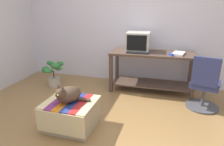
% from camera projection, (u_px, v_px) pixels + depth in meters
% --- Properties ---
extents(ground_plane, '(14.00, 14.00, 0.00)m').
position_uv_depth(ground_plane, '(98.00, 132.00, 2.67)').
color(ground_plane, olive).
extents(back_wall, '(8.00, 0.10, 2.60)m').
position_uv_depth(back_wall, '(131.00, 21.00, 4.11)').
color(back_wall, silver).
rests_on(back_wall, ground_plane).
extents(desk, '(1.58, 0.66, 0.77)m').
position_uv_depth(desk, '(152.00, 65.00, 3.81)').
color(desk, '#4C382D').
rests_on(desk, ground_plane).
extents(tv_monitor, '(0.45, 0.42, 0.36)m').
position_uv_depth(tv_monitor, '(138.00, 42.00, 3.81)').
color(tv_monitor, '#BCB7A8').
rests_on(tv_monitor, desk).
extents(keyboard, '(0.40, 0.15, 0.02)m').
position_uv_depth(keyboard, '(138.00, 52.00, 3.67)').
color(keyboard, black).
rests_on(keyboard, desk).
extents(book, '(0.25, 0.33, 0.03)m').
position_uv_depth(book, '(179.00, 53.00, 3.58)').
color(book, white).
rests_on(book, desk).
extents(ottoman_with_blanket, '(0.67, 0.60, 0.39)m').
position_uv_depth(ottoman_with_blanket, '(71.00, 114.00, 2.72)').
color(ottoman_with_blanket, tan).
rests_on(ottoman_with_blanket, ground_plane).
extents(cat, '(0.46, 0.42, 0.28)m').
position_uv_depth(cat, '(68.00, 94.00, 2.61)').
color(cat, '#473323').
rests_on(cat, ottoman_with_blanket).
extents(potted_plant, '(0.43, 0.36, 0.53)m').
position_uv_depth(potted_plant, '(54.00, 73.00, 4.09)').
color(potted_plant, '#B7A893').
rests_on(potted_plant, ground_plane).
extents(office_chair, '(0.52, 0.52, 0.89)m').
position_uv_depth(office_chair, '(204.00, 87.00, 3.15)').
color(office_chair, '#4C4C51').
rests_on(office_chair, ground_plane).
extents(stapler, '(0.08, 0.11, 0.04)m').
position_uv_depth(stapler, '(171.00, 54.00, 3.49)').
color(stapler, '#2342B7').
rests_on(stapler, desk).
extents(pen, '(0.06, 0.13, 0.01)m').
position_uv_depth(pen, '(181.00, 54.00, 3.62)').
color(pen, '#2351B2').
rests_on(pen, desk).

